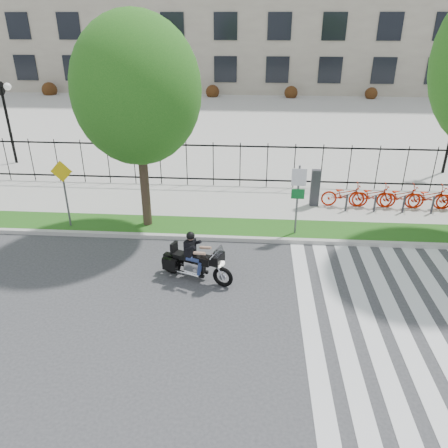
{
  "coord_description": "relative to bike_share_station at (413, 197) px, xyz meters",
  "views": [
    {
      "loc": [
        0.67,
        -9.47,
        7.13
      ],
      "look_at": [
        -0.26,
        3.0,
        1.17
      ],
      "focal_mm": 35.0,
      "sensor_mm": 36.0,
      "label": 1
    }
  ],
  "objects": [
    {
      "name": "bike_share_station",
      "position": [
        0.0,
        0.0,
        0.0
      ],
      "size": [
        7.8,
        0.86,
        1.5
      ],
      "color": "#2D2D33",
      "rests_on": "sidewalk"
    },
    {
      "name": "iron_fence",
      "position": [
        -6.98,
        2.0,
        0.51
      ],
      "size": [
        30.0,
        0.06,
        2.0
      ],
      "primitive_type": null,
      "color": "black",
      "rests_on": "sidewalk"
    },
    {
      "name": "crosswalk_stripes",
      "position": [
        -2.16,
        -7.2,
        -0.64
      ],
      "size": [
        5.7,
        8.0,
        0.01
      ],
      "primitive_type": null,
      "color": "silver",
      "rests_on": "ground"
    },
    {
      "name": "sign_pole_regulatory",
      "position": [
        -4.83,
        -2.62,
        1.1
      ],
      "size": [
        0.5,
        0.09,
        2.5
      ],
      "color": "#59595B",
      "rests_on": "grass_verge"
    },
    {
      "name": "street_tree_1",
      "position": [
        -10.23,
        -2.25,
        4.31
      ],
      "size": [
        4.26,
        4.26,
        7.26
      ],
      "color": "#3A2D1F",
      "rests_on": "grass_verge"
    },
    {
      "name": "motorcycle_rider",
      "position": [
        -7.98,
        -5.64,
        -0.02
      ],
      "size": [
        2.29,
        1.21,
        1.86
      ],
      "color": "black",
      "rests_on": "ground"
    },
    {
      "name": "sidewalk",
      "position": [
        -6.98,
        0.25,
        -0.57
      ],
      "size": [
        60.0,
        3.5,
        0.15
      ],
      "primitive_type": "cube",
      "color": "#AFADA3",
      "rests_on": "ground"
    },
    {
      "name": "ground",
      "position": [
        -6.98,
        -7.2,
        -0.64
      ],
      "size": [
        120.0,
        120.0,
        0.0
      ],
      "primitive_type": "plane",
      "color": "#373739",
      "rests_on": "ground"
    },
    {
      "name": "sign_pole_warning",
      "position": [
        -13.04,
        -2.62,
        1.1
      ],
      "size": [
        0.78,
        0.09,
        2.49
      ],
      "color": "#59595B",
      "rests_on": "grass_verge"
    },
    {
      "name": "plaza",
      "position": [
        -6.98,
        17.8,
        -0.59
      ],
      "size": [
        80.0,
        34.0,
        0.1
      ],
      "primitive_type": "cube",
      "color": "#AFADA3",
      "rests_on": "ground"
    },
    {
      "name": "grass_verge",
      "position": [
        -6.98,
        -2.25,
        -0.57
      ],
      "size": [
        60.0,
        1.5,
        0.15
      ],
      "primitive_type": "cube",
      "color": "#205114",
      "rests_on": "ground"
    },
    {
      "name": "lamp_post_left",
      "position": [
        -18.98,
        4.8,
        2.56
      ],
      "size": [
        1.06,
        0.7,
        4.25
      ],
      "color": "black",
      "rests_on": "ground"
    },
    {
      "name": "curb",
      "position": [
        -6.98,
        -3.1,
        -0.57
      ],
      "size": [
        60.0,
        0.2,
        0.15
      ],
      "primitive_type": "cube",
      "color": "#B3B1A9",
      "rests_on": "ground"
    }
  ]
}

